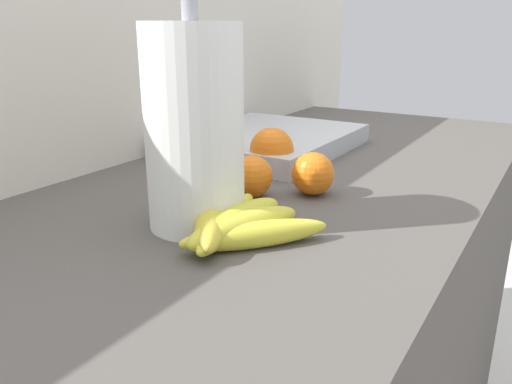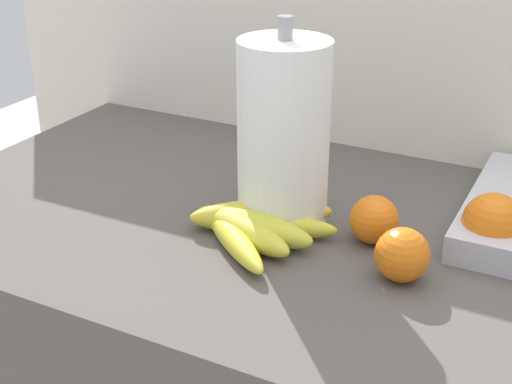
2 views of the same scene
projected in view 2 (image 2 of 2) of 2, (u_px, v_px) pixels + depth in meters
The scene contains 6 objects.
wall_back at pixel (481, 278), 1.29m from camera, with size 1.97×0.06×1.30m, color silver.
banana_bunch at pixel (252, 225), 0.96m from camera, with size 0.21×0.21×0.04m.
orange_back_left at pixel (402, 255), 0.86m from camera, with size 0.07×0.07×0.07m, color orange.
orange_back_right at pixel (375, 219), 0.95m from camera, with size 0.07×0.07×0.07m, color orange.
orange_center at pixel (493, 223), 0.92m from camera, with size 0.08×0.08×0.08m, color orange.
paper_towel_roll at pixel (283, 135), 0.96m from camera, with size 0.12×0.12×0.29m.
Camera 2 is at (0.14, -0.82, 1.34)m, focal length 50.50 mm.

